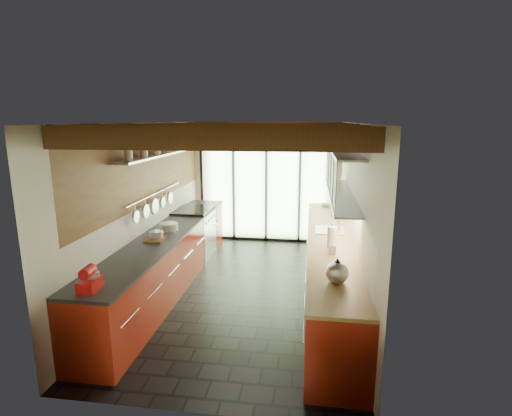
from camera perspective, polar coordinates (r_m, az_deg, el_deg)
name	(u,v)px	position (r m, az deg, el deg)	size (l,w,h in m)	color
ground	(247,290)	(6.47, -1.34, -11.62)	(5.50, 5.50, 0.00)	black
room_shell	(246,187)	(5.99, -1.42, 2.97)	(5.50, 5.50, 5.50)	silver
ceiling_beams	(250,132)	(6.28, -0.89, 10.84)	(3.14, 5.06, 4.90)	#593316
glass_door	(266,166)	(8.63, 1.48, 5.96)	(2.95, 0.10, 2.90)	#C6EAAD
left_counter	(168,259)	(6.61, -12.42, -7.08)	(0.68, 5.00, 0.92)	maroon
range_stove	(194,233)	(7.92, -8.82, -3.58)	(0.66, 0.90, 0.97)	silver
right_counter	(329,266)	(6.23, 10.40, -8.22)	(0.68, 5.00, 0.92)	maroon
sink_assembly	(330,228)	(6.46, 10.56, -2.83)	(0.45, 0.52, 0.43)	silver
upper_cabinets_right	(342,173)	(6.20, 12.24, 4.85)	(0.34, 3.00, 3.00)	silver
left_wall_fixtures	(156,171)	(6.53, -14.03, 5.10)	(0.28, 2.60, 0.96)	silver
stand_mixer	(90,280)	(4.52, -22.61, -9.51)	(0.19, 0.31, 0.27)	#BB0F0E
pot_large	(156,235)	(6.06, -14.06, -3.80)	(0.20, 0.20, 0.13)	silver
pot_small	(169,227)	(6.52, -12.39, -2.61)	(0.30, 0.30, 0.11)	silver
cutting_board	(156,239)	(6.04, -14.16, -4.34)	(0.25, 0.35, 0.03)	brown
kettle	(337,271)	(4.44, 11.52, -8.86)	(0.28, 0.32, 0.29)	silver
paper_towel	(332,237)	(5.60, 10.79, -4.10)	(0.17, 0.17, 0.35)	white
soap_bottle	(333,247)	(5.35, 10.90, -5.55)	(0.08, 0.08, 0.18)	silver
bowl	(325,205)	(8.26, 9.89, 0.44)	(0.19, 0.19, 0.05)	silver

